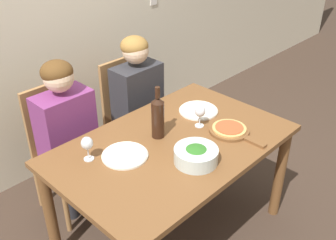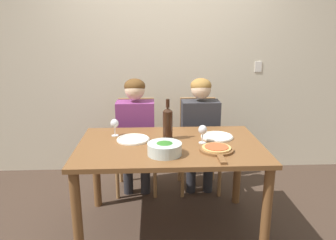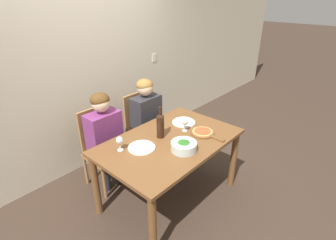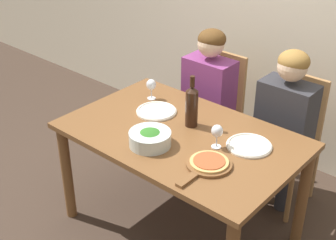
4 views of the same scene
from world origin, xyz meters
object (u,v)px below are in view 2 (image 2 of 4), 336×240
Objects in this scene: chair_right at (198,142)px; dinner_plate_right at (217,137)px; broccoli_bowl at (165,149)px; wine_glass_right at (203,131)px; person_woman at (136,126)px; wine_bottle at (168,123)px; wine_glass_left at (115,124)px; pizza_on_board at (217,149)px; person_man at (200,125)px; dinner_plate_left at (133,139)px; chair_left at (137,143)px.

chair_right reaches higher than dinner_plate_right.
wine_glass_right is at bearing 37.05° from broccoli_bowl.
person_woman is at bearing 129.75° from wine_glass_right.
wine_bottle is 2.29× the size of wine_glass_left.
pizza_on_board is 0.23m from wine_glass_right.
wine_bottle is 0.44m from dinner_plate_right.
chair_right is 0.90m from wine_glass_right.
person_man is at bearing 0.00° from person_woman.
dinner_plate_right is (0.46, 0.37, -0.04)m from broccoli_bowl.
chair_right is 0.80× the size of person_man.
person_woman is at bearing 105.57° from broccoli_bowl.
person_woman is 3.00× the size of pizza_on_board.
dinner_plate_left is at bearing 126.86° from broccoli_bowl.
person_man reaches higher than dinner_plate_left.
chair_left reaches higher than dinner_plate_right.
person_man is 1.02m from broccoli_bowl.
wine_glass_left is (-0.81, 0.42, 0.09)m from pizza_on_board.
wine_glass_left is at bearing -108.21° from person_woman.
broccoli_bowl is at bearing -110.92° from chair_right.
chair_left is at bearing 90.80° from dinner_plate_left.
broccoli_bowl is at bearing -142.95° from wine_glass_right.
chair_left and chair_right have the same top height.
person_man is at bearing 29.95° from wine_glass_left.
pizza_on_board is at bearing -56.77° from chair_left.
dinner_plate_left and dinner_plate_right have the same top height.
dinner_plate_right is at bearing -84.82° from chair_right.
chair_right is 2.79× the size of wine_bottle.
person_woman reaches higher than chair_left.
broccoli_bowl is at bearing -53.14° from dinner_plate_left.
wine_glass_left is (-0.88, 0.09, 0.10)m from dinner_plate_right.
person_man is (0.00, -0.12, 0.22)m from chair_right.
wine_bottle is at bearing -121.79° from person_man.
chair_left is 3.51× the size of dinner_plate_right.
dinner_plate_left is 1.81× the size of wine_glass_right.
person_woman is 0.52m from wine_glass_left.
broccoli_bowl reaches higher than pizza_on_board.
broccoli_bowl is at bearing -76.11° from chair_left.
wine_glass_right reaches higher than broccoli_bowl.
broccoli_bowl is (-0.40, -1.05, 0.32)m from chair_right.
person_woman is at bearing 90.96° from dinner_plate_left.
chair_right is 0.25m from person_man.
wine_bottle is 1.35× the size of broccoli_bowl.
wine_bottle is (-0.36, -0.58, 0.20)m from person_man.
wine_glass_right reaches higher than dinner_plate_right.
broccoli_bowl is (-0.04, -0.35, -0.10)m from wine_bottle.
broccoli_bowl is 0.42m from dinner_plate_left.
dinner_plate_right is at bearing 3.10° from wine_bottle.
wine_glass_left reaches higher than dinner_plate_left.
chair_right is 3.51× the size of dinner_plate_right.
wine_glass_left is (-0.15, -0.59, 0.38)m from chair_left.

